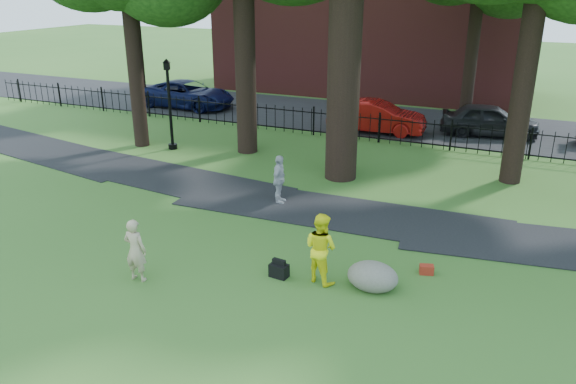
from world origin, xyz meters
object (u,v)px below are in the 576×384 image
at_px(woman, 135,250).
at_px(lamppost, 170,106).
at_px(red_sedan, 377,117).
at_px(boulder, 373,274).
at_px(man, 321,248).

relative_size(woman, lamppost, 0.42).
bearing_deg(red_sedan, woman, 171.49).
height_order(woman, boulder, woman).
bearing_deg(man, woman, 43.41).
height_order(woman, man, man).
relative_size(woman, man, 0.91).
height_order(man, lamppost, lamppost).
relative_size(woman, red_sedan, 0.35).
distance_m(boulder, lamppost, 13.11).
bearing_deg(lamppost, red_sedan, 16.27).
xyz_separation_m(lamppost, red_sedan, (6.95, 6.03, -1.08)).
distance_m(man, lamppost, 12.21).
relative_size(man, lamppost, 0.46).
relative_size(boulder, lamppost, 0.32).
distance_m(man, boulder, 1.31).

